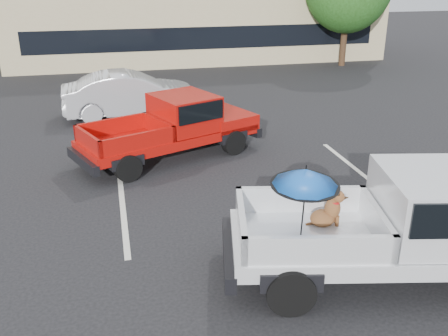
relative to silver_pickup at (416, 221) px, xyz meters
The scene contains 6 objects.
ground 2.83m from the silver_pickup, 128.39° to the left, with size 90.00×90.00×0.00m, color black.
stripe_left 6.25m from the silver_pickup, 138.76° to the left, with size 0.12×5.00×0.01m, color silver.
stripe_right 4.41m from the silver_pickup, 71.40° to the left, with size 0.12×5.00×0.01m, color silver.
silver_pickup is the anchor object (origin of this frame).
red_pickup 7.30m from the silver_pickup, 113.44° to the left, with size 5.38×3.59×1.68m.
silver_sedan 11.67m from the silver_pickup, 109.91° to the left, with size 1.63×4.66×1.54m, color #BABCC2.
Camera 1 is at (-3.06, -8.36, 4.91)m, focal length 40.00 mm.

